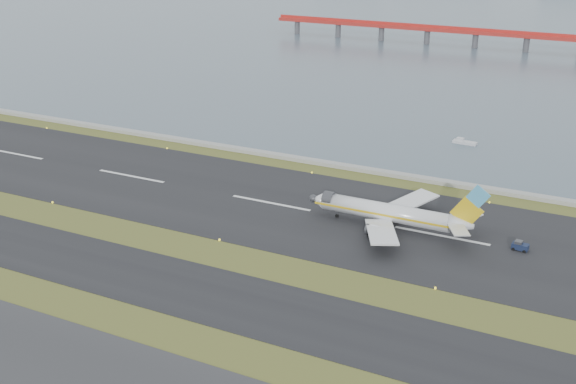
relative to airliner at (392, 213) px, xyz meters
name	(u,v)px	position (x,y,z in m)	size (l,w,h in m)	color
ground	(199,256)	(-29.33, -29.16, -3.46)	(1000.00, 1000.00, 0.00)	#3E4B1A
taxiway_strip	(163,282)	(-29.33, -41.16, -3.41)	(1000.00, 18.00, 0.10)	black
runway_strip	(271,203)	(-29.33, 0.84, -3.41)	(1000.00, 45.00, 0.10)	black
seawall	(324,163)	(-29.33, 30.84, -2.96)	(1000.00, 2.50, 1.00)	#999993
bay_water	(547,2)	(-29.33, 430.84, -3.46)	(1400.00, 800.00, 1.30)	#404C5C
red_pier	(527,37)	(-9.33, 220.84, 3.82)	(260.00, 5.00, 10.20)	red
airliner	(392,213)	(0.00, 0.00, 0.00)	(38.52, 32.89, 12.80)	white
pushback_tug	(520,246)	(26.28, 1.20, -2.48)	(3.31, 2.15, 2.02)	#151E3A
workboat_near	(464,142)	(-0.58, 65.67, -2.93)	(6.97, 2.63, 1.66)	silver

